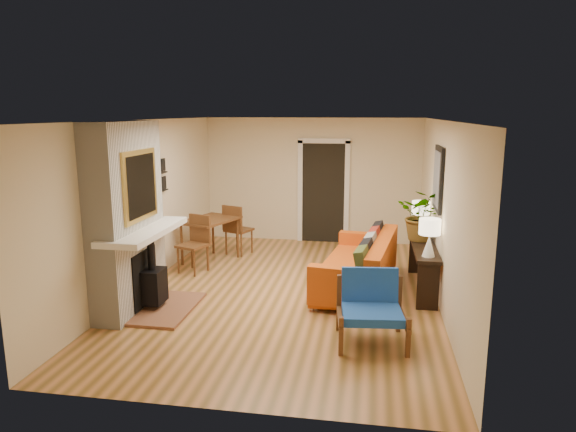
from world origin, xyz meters
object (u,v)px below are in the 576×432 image
object	(u,v)px
sofa	(363,265)
lamp_far	(421,213)
ottoman	(334,291)
blue_chair	(371,303)
houseplant	(423,215)
lamp_near	(430,233)
dining_table	(213,228)
console_table	(423,254)

from	to	relation	value
sofa	lamp_far	world-z (taller)	lamp_far
ottoman	blue_chair	world-z (taller)	blue_chair
sofa	lamp_far	distance (m)	1.46
sofa	houseplant	size ratio (longest dim) A/B	2.95
lamp_near	houseplant	xyz separation A→B (m)	(-0.01, 0.92, 0.07)
dining_table	lamp_near	bearing A→B (deg)	-23.67
blue_chair	lamp_far	world-z (taller)	lamp_far
sofa	console_table	size ratio (longest dim) A/B	1.30
sofa	dining_table	world-z (taller)	dining_table
console_table	sofa	bearing A→B (deg)	-170.12
ottoman	lamp_near	xyz separation A→B (m)	(1.30, 0.19, 0.86)
console_table	lamp_near	world-z (taller)	lamp_near
blue_chair	lamp_near	bearing A→B (deg)	58.08
sofa	ottoman	size ratio (longest dim) A/B	3.41
dining_table	console_table	distance (m)	3.76
blue_chair	houseplant	world-z (taller)	houseplant
blue_chair	console_table	size ratio (longest dim) A/B	0.48
dining_table	ottoman	bearing A→B (deg)	-37.33
lamp_far	houseplant	size ratio (longest dim) A/B	0.66
ottoman	lamp_far	bearing A→B (deg)	51.31
console_table	houseplant	distance (m)	0.61
ottoman	blue_chair	bearing A→B (deg)	-63.57
blue_chair	sofa	bearing A→B (deg)	94.45
sofa	lamp_near	bearing A→B (deg)	-29.25
sofa	dining_table	xyz separation A→B (m)	(-2.73, 1.09, 0.24)
ottoman	dining_table	size ratio (longest dim) A/B	0.38
sofa	dining_table	bearing A→B (deg)	158.31
lamp_near	lamp_far	size ratio (longest dim) A/B	1.00
sofa	blue_chair	size ratio (longest dim) A/B	2.73
sofa	lamp_near	xyz separation A→B (m)	(0.91, -0.51, 0.66)
sofa	blue_chair	xyz separation A→B (m)	(0.14, -1.76, 0.06)
ottoman	sofa	bearing A→B (deg)	60.96
lamp_near	console_table	bearing A→B (deg)	90.00
sofa	ottoman	bearing A→B (deg)	-119.04
console_table	lamp_far	xyz separation A→B (m)	(0.00, 0.77, 0.49)
console_table	blue_chair	bearing A→B (deg)	-112.05
ottoman	dining_table	bearing A→B (deg)	142.67
blue_chair	console_table	world-z (taller)	blue_chair
sofa	ottoman	xyz separation A→B (m)	(-0.39, -0.70, -0.20)
houseplant	ottoman	bearing A→B (deg)	-139.31
lamp_near	lamp_far	bearing A→B (deg)	90.00
sofa	console_table	world-z (taller)	sofa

